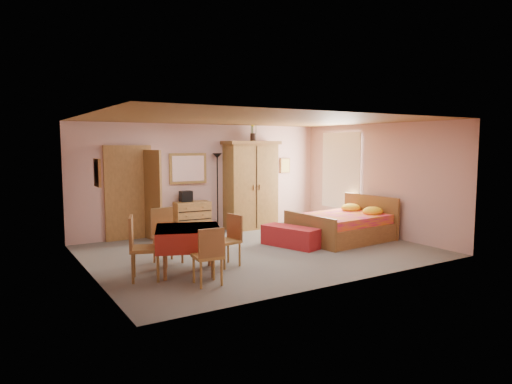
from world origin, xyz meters
TOP-DOWN VIEW (x-y plane):
  - floor at (0.00, 0.00)m, footprint 6.50×6.50m
  - ceiling at (0.00, 0.00)m, footprint 6.50×6.50m
  - wall_back at (0.00, 2.50)m, footprint 6.50×0.10m
  - wall_front at (0.00, -2.50)m, footprint 6.50×0.10m
  - wall_left at (-3.25, 0.00)m, footprint 0.10×5.00m
  - wall_right at (3.25, 0.00)m, footprint 0.10×5.00m
  - doorway at (-1.90, 2.47)m, footprint 1.06×0.12m
  - window at (3.21, 1.20)m, footprint 0.08×1.40m
  - picture_left at (-3.22, -0.60)m, footprint 0.04×0.32m
  - picture_back at (2.35, 2.47)m, footprint 0.30×0.04m
  - chest_of_drawers at (-0.47, 2.25)m, footprint 0.85×0.47m
  - wall_mirror at (-0.47, 2.46)m, footprint 0.92×0.09m
  - stereo at (-0.60, 2.31)m, footprint 0.28×0.20m
  - floor_lamp at (0.23, 2.31)m, footprint 0.31×0.31m
  - wardrobe at (1.11, 2.21)m, footprint 1.41×0.74m
  - sunflower_vase at (1.22, 2.27)m, footprint 0.23×0.23m
  - bed at (2.10, -0.07)m, footprint 2.13×1.73m
  - bench at (0.75, -0.02)m, footprint 0.82×1.33m
  - dining_table at (-1.84, -0.71)m, footprint 1.34×1.34m
  - chair_south at (-1.84, -1.46)m, footprint 0.44×0.44m
  - chair_north at (-1.89, 0.06)m, footprint 0.52×0.52m
  - chair_west at (-2.56, -0.73)m, footprint 0.59×0.59m
  - chair_east at (-1.10, -0.67)m, footprint 0.47×0.47m

SIDE VIEW (x-z plane):
  - floor at x=0.00m, z-range 0.00..0.00m
  - bench at x=0.75m, z-range 0.00..0.42m
  - dining_table at x=-1.84m, z-range 0.00..0.76m
  - chest_of_drawers at x=-0.47m, z-range 0.00..0.78m
  - chair_south at x=-1.84m, z-range 0.00..0.89m
  - chair_east at x=-1.10m, z-range 0.00..0.90m
  - bed at x=2.10m, z-range 0.00..0.94m
  - chair_north at x=-1.89m, z-range 0.00..0.98m
  - chair_west at x=-2.56m, z-range 0.00..1.02m
  - stereo at x=-0.60m, z-range 0.78..1.03m
  - floor_lamp at x=0.23m, z-range 0.00..1.91m
  - doorway at x=-1.90m, z-range -0.05..2.10m
  - wardrobe at x=1.11m, z-range 0.00..2.20m
  - wall_back at x=0.00m, z-range 0.00..2.60m
  - wall_front at x=0.00m, z-range 0.00..2.60m
  - wall_left at x=-3.25m, z-range 0.00..2.60m
  - wall_right at x=3.25m, z-range 0.00..2.60m
  - window at x=3.21m, z-range 0.48..2.42m
  - picture_back at x=2.35m, z-range 1.35..1.75m
  - wall_mirror at x=-0.47m, z-range 1.19..1.91m
  - picture_left at x=-3.22m, z-range 1.49..1.91m
  - sunflower_vase at x=1.22m, z-range 2.20..2.73m
  - ceiling at x=0.00m, z-range 2.60..2.60m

